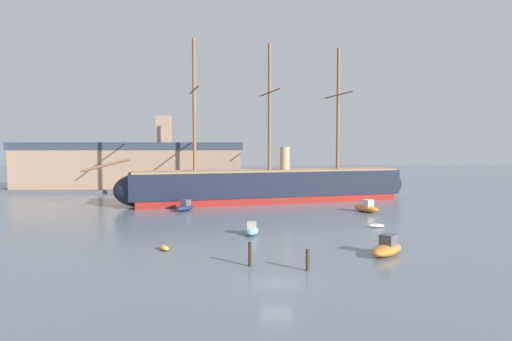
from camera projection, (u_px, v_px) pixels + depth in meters
ground_plane at (277, 283)px, 33.18m from camera, size 400.00×400.00×0.00m
tall_ship at (269, 185)px, 80.82m from camera, size 60.21×19.33×29.36m
dinghy_foreground_left at (164, 248)px, 43.80m from camera, size 1.61×2.02×0.44m
motorboat_foreground_right at (387, 248)px, 41.59m from camera, size 4.76×4.75×1.99m
motorboat_near_centre at (252, 230)px, 51.32m from camera, size 1.98×3.88×1.56m
dinghy_mid_right at (376, 226)px, 55.73m from camera, size 2.11×0.94×0.50m
motorboat_alongside_bow at (185, 207)px, 69.98m from camera, size 3.69×4.61×1.80m
motorboat_alongside_stern at (366, 208)px, 68.83m from camera, size 4.10×5.15×2.01m
dinghy_distant_centre at (260, 193)px, 94.60m from camera, size 1.88×2.04×0.46m
mooring_piling_nearest at (250, 254)px, 37.81m from camera, size 0.32×0.32×2.13m
mooring_piling_left_pair at (308, 260)px, 36.38m from camera, size 0.35×0.35×1.86m
dockside_warehouse_left at (132, 166)px, 102.08m from camera, size 56.71×14.13×17.60m
seagull_in_flight at (250, 104)px, 66.64m from camera, size 1.29×0.43×0.14m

